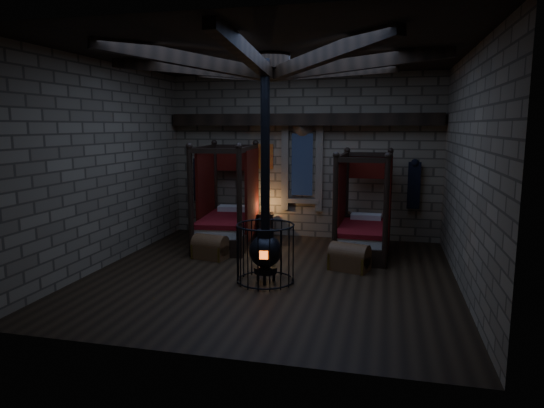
% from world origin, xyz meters
% --- Properties ---
extents(room, '(7.02, 7.02, 4.29)m').
position_xyz_m(room, '(-0.00, 0.09, 3.74)').
color(room, black).
rests_on(room, ground).
extents(bed_left, '(1.45, 2.42, 2.41)m').
position_xyz_m(bed_left, '(-1.63, 2.17, 0.60)').
color(bed_left, black).
rests_on(bed_left, ground).
extents(bed_right, '(1.21, 2.20, 2.26)m').
position_xyz_m(bed_right, '(1.67, 2.10, 0.56)').
color(bed_right, black).
rests_on(bed_right, ground).
extents(trunk_left, '(0.82, 0.61, 0.54)m').
position_xyz_m(trunk_left, '(-1.58, 0.86, 0.24)').
color(trunk_left, brown).
rests_on(trunk_left, ground).
extents(trunk_right, '(0.88, 0.69, 0.57)m').
position_xyz_m(trunk_right, '(1.47, 0.70, 0.25)').
color(trunk_right, brown).
rests_on(trunk_right, ground).
extents(nightstand_left, '(0.49, 0.48, 0.80)m').
position_xyz_m(nightstand_left, '(-0.88, 3.08, 0.34)').
color(nightstand_left, black).
rests_on(nightstand_left, ground).
extents(nightstand_right, '(0.47, 0.45, 0.78)m').
position_xyz_m(nightstand_right, '(1.20, 3.09, 0.37)').
color(nightstand_right, black).
rests_on(nightstand_right, ground).
extents(stove, '(1.08, 1.08, 4.05)m').
position_xyz_m(stove, '(0.00, -0.46, 0.65)').
color(stove, black).
rests_on(stove, ground).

